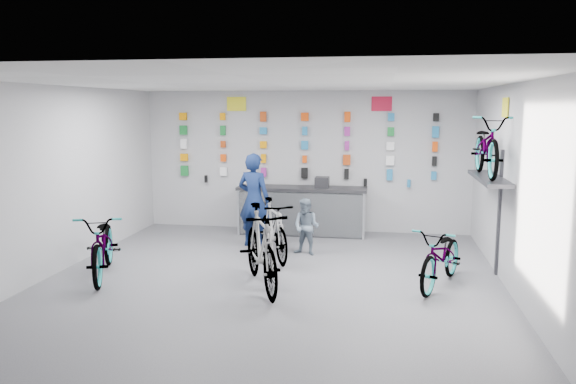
% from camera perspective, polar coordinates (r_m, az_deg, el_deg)
% --- Properties ---
extents(floor, '(8.00, 8.00, 0.00)m').
position_cam_1_polar(floor, '(8.52, -2.02, -9.54)').
color(floor, '#4D4D52').
rests_on(floor, ground).
extents(ceiling, '(8.00, 8.00, 0.00)m').
position_cam_1_polar(ceiling, '(8.10, -2.14, 11.05)').
color(ceiling, white).
rests_on(ceiling, wall_back).
extents(wall_back, '(7.00, 0.00, 7.00)m').
position_cam_1_polar(wall_back, '(12.09, 1.74, 3.15)').
color(wall_back, '#BABABD').
rests_on(wall_back, floor).
extents(wall_front, '(7.00, 0.00, 7.00)m').
position_cam_1_polar(wall_front, '(4.41, -12.67, -6.83)').
color(wall_front, '#BABABD').
rests_on(wall_front, floor).
extents(wall_left, '(0.00, 8.00, 8.00)m').
position_cam_1_polar(wall_left, '(9.52, -23.20, 0.95)').
color(wall_left, '#BABABD').
rests_on(wall_left, floor).
extents(wall_right, '(0.00, 8.00, 8.00)m').
position_cam_1_polar(wall_right, '(8.23, 22.55, -0.12)').
color(wall_right, '#BABABD').
rests_on(wall_right, floor).
extents(counter, '(2.70, 0.66, 1.00)m').
position_cam_1_polar(counter, '(11.79, 1.42, -1.97)').
color(counter, black).
rests_on(counter, floor).
extents(merch_wall, '(5.55, 0.08, 1.56)m').
position_cam_1_polar(merch_wall, '(12.01, 1.47, 4.48)').
color(merch_wall, '#187A30').
rests_on(merch_wall, wall_back).
extents(wall_bracket, '(0.39, 1.90, 2.00)m').
position_cam_1_polar(wall_bracket, '(9.36, 19.89, 0.79)').
color(wall_bracket, '#333338').
rests_on(wall_bracket, wall_right).
extents(sign_left, '(0.42, 0.02, 0.30)m').
position_cam_1_polar(sign_left, '(12.31, -5.26, 8.90)').
color(sign_left, yellow).
rests_on(sign_left, wall_back).
extents(sign_right, '(0.42, 0.02, 0.30)m').
position_cam_1_polar(sign_right, '(11.91, 9.50, 8.83)').
color(sign_right, red).
rests_on(sign_right, wall_back).
extents(sign_side, '(0.02, 0.40, 0.30)m').
position_cam_1_polar(sign_side, '(9.31, 21.20, 8.01)').
color(sign_side, yellow).
rests_on(sign_side, wall_right).
extents(bike_left, '(1.35, 2.11, 1.05)m').
position_cam_1_polar(bike_left, '(9.32, -18.22, -5.04)').
color(bike_left, gray).
rests_on(bike_left, floor).
extents(bike_center, '(1.35, 2.10, 1.23)m').
position_cam_1_polar(bike_center, '(8.27, -2.76, -5.69)').
color(bike_center, gray).
rests_on(bike_center, floor).
extents(bike_right, '(1.23, 1.86, 0.92)m').
position_cam_1_polar(bike_right, '(8.69, 15.36, -6.31)').
color(bike_right, gray).
rests_on(bike_right, floor).
extents(bike_service, '(1.20, 1.80, 1.05)m').
position_cam_1_polar(bike_service, '(9.89, -1.49, -3.80)').
color(bike_service, gray).
rests_on(bike_service, floor).
extents(bike_wall, '(0.63, 1.80, 0.95)m').
position_cam_1_polar(bike_wall, '(9.29, 19.61, 4.41)').
color(bike_wall, gray).
rests_on(bike_wall, wall_bracket).
extents(clerk, '(0.74, 0.59, 1.80)m').
position_cam_1_polar(clerk, '(10.72, -3.48, -0.82)').
color(clerk, '#0F1E46').
rests_on(clerk, floor).
extents(customer, '(0.59, 0.52, 1.03)m').
position_cam_1_polar(customer, '(10.15, 1.88, -3.56)').
color(customer, slate).
rests_on(customer, floor).
extents(spare_wheel, '(0.74, 0.39, 0.73)m').
position_cam_1_polar(spare_wheel, '(11.59, -2.82, -2.78)').
color(spare_wheel, black).
rests_on(spare_wheel, floor).
extents(register, '(0.28, 0.30, 0.22)m').
position_cam_1_polar(register, '(11.65, 3.48, 0.99)').
color(register, black).
rests_on(register, counter).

